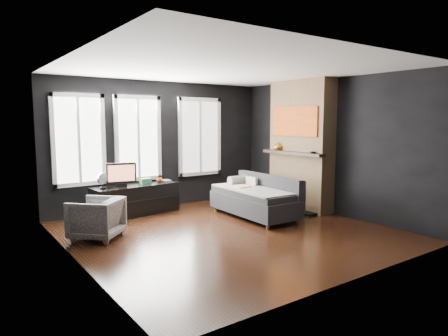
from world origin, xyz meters
TOP-DOWN VIEW (x-y plane):
  - floor at (0.00, 0.00)m, footprint 5.00×5.00m
  - ceiling at (0.00, 0.00)m, footprint 5.00×5.00m
  - wall_back at (0.00, 2.50)m, footprint 5.00×0.02m
  - wall_left at (-2.50, 0.00)m, footprint 0.02×5.00m
  - wall_right at (2.50, 0.00)m, footprint 0.02×5.00m
  - windows at (-0.45, 2.46)m, footprint 4.00×0.16m
  - fireplace at (2.30, 0.60)m, footprint 0.70×1.62m
  - sofa at (1.00, 0.56)m, footprint 1.01×1.92m
  - stripe_pillow at (1.22, 0.90)m, footprint 0.08×0.29m
  - armchair at (-1.95, 0.90)m, footprint 0.96×0.96m
  - media_console at (-0.78, 2.11)m, footprint 1.78×0.73m
  - monitor at (-1.06, 2.11)m, footprint 0.60×0.26m
  - desk_fan at (-1.46, 2.05)m, footprint 0.29×0.29m
  - mug at (-0.25, 2.12)m, footprint 0.12×0.10m
  - book at (-0.10, 2.27)m, footprint 0.16×0.02m
  - storage_box at (-0.57, 2.10)m, footprint 0.22×0.15m
  - mantel_vase at (2.05, 1.05)m, footprint 0.22×0.22m
  - mantel_clock at (2.05, 0.05)m, footprint 0.14×0.14m

SIDE VIEW (x-z plane):
  - floor at x=0.00m, z-range 0.00..0.00m
  - media_console at x=-0.78m, z-range 0.00..0.59m
  - armchair at x=-1.95m, z-range 0.00..0.72m
  - sofa at x=1.00m, z-range 0.00..0.81m
  - stripe_pillow at x=1.22m, z-range 0.44..0.73m
  - storage_box at x=-0.57m, z-range 0.59..0.71m
  - mug at x=-0.25m, z-range 0.59..0.71m
  - book at x=-0.10m, z-range 0.59..0.82m
  - desk_fan at x=-1.46m, z-range 0.59..0.91m
  - monitor at x=-1.06m, z-range 0.59..1.12m
  - mantel_clock at x=2.05m, z-range 1.23..1.27m
  - mantel_vase at x=2.05m, z-range 1.23..1.41m
  - wall_back at x=0.00m, z-range 0.00..2.70m
  - wall_left at x=-2.50m, z-range 0.00..2.70m
  - wall_right at x=2.50m, z-range 0.00..2.70m
  - fireplace at x=2.30m, z-range 0.00..2.70m
  - windows at x=-0.45m, z-range 1.50..3.26m
  - ceiling at x=0.00m, z-range 2.70..2.70m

